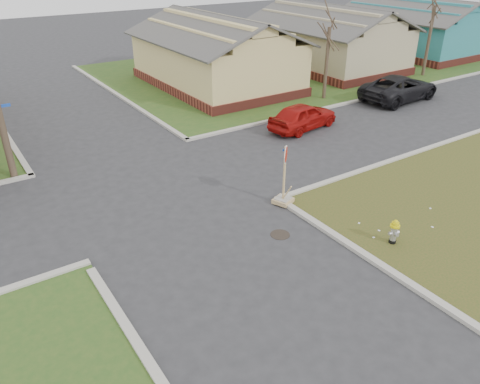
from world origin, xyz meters
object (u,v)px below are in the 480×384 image
fire_hydrant (394,230)px  dark_pickup (400,88)px  red_sedan (303,116)px  stop_sign (284,191)px

fire_hydrant → dark_pickup: bearing=56.5°
fire_hydrant → red_sedan: (4.53, 9.70, 0.18)m
red_sedan → dark_pickup: dark_pickup is taller
red_sedan → dark_pickup: (8.25, 0.66, 0.07)m
fire_hydrant → red_sedan: bearing=82.4°
stop_sign → red_sedan: size_ratio=0.56×
fire_hydrant → dark_pickup: size_ratio=0.15×
red_sedan → fire_hydrant: bearing=146.0°
stop_sign → red_sedan: (5.78, 5.71, 0.14)m
stop_sign → dark_pickup: (14.03, 6.37, 0.22)m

